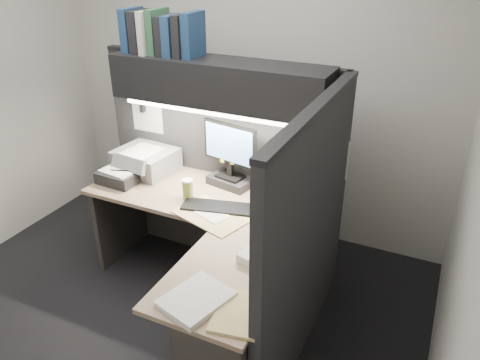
{
  "coord_description": "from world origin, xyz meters",
  "views": [
    {
      "loc": [
        1.58,
        -2.0,
        2.33
      ],
      "look_at": [
        0.4,
        0.51,
        0.93
      ],
      "focal_mm": 35.0,
      "sensor_mm": 36.0,
      "label": 1
    }
  ],
  "objects_px": {
    "overhead_shelf": "(219,82)",
    "coffee_cup": "(188,190)",
    "monitor": "(230,161)",
    "printer": "(146,160)",
    "desk": "(209,285)",
    "telephone": "(311,193)",
    "keyboard": "(218,207)",
    "notebook_stack": "(120,176)"
  },
  "relations": [
    {
      "from": "overhead_shelf",
      "to": "coffee_cup",
      "type": "distance_m",
      "value": 0.77
    },
    {
      "from": "overhead_shelf",
      "to": "monitor",
      "type": "height_order",
      "value": "overhead_shelf"
    },
    {
      "from": "printer",
      "to": "coffee_cup",
      "type": "bearing_deg",
      "value": -19.82
    },
    {
      "from": "desk",
      "to": "monitor",
      "type": "distance_m",
      "value": 0.93
    },
    {
      "from": "telephone",
      "to": "coffee_cup",
      "type": "xyz_separation_m",
      "value": [
        -0.78,
        -0.37,
        0.02
      ]
    },
    {
      "from": "desk",
      "to": "telephone",
      "type": "relative_size",
      "value": 6.63
    },
    {
      "from": "overhead_shelf",
      "to": "keyboard",
      "type": "height_order",
      "value": "overhead_shelf"
    },
    {
      "from": "monitor",
      "to": "printer",
      "type": "distance_m",
      "value": 0.72
    },
    {
      "from": "monitor",
      "to": "printer",
      "type": "relative_size",
      "value": 1.11
    },
    {
      "from": "monitor",
      "to": "telephone",
      "type": "bearing_deg",
      "value": 15.91
    },
    {
      "from": "coffee_cup",
      "to": "telephone",
      "type": "bearing_deg",
      "value": 25.13
    },
    {
      "from": "overhead_shelf",
      "to": "notebook_stack",
      "type": "height_order",
      "value": "overhead_shelf"
    },
    {
      "from": "printer",
      "to": "telephone",
      "type": "bearing_deg",
      "value": 10.61
    },
    {
      "from": "desk",
      "to": "overhead_shelf",
      "type": "height_order",
      "value": "overhead_shelf"
    },
    {
      "from": "monitor",
      "to": "notebook_stack",
      "type": "relative_size",
      "value": 1.63
    },
    {
      "from": "monitor",
      "to": "coffee_cup",
      "type": "xyz_separation_m",
      "value": [
        -0.17,
        -0.32,
        -0.12
      ]
    },
    {
      "from": "overhead_shelf",
      "to": "keyboard",
      "type": "xyz_separation_m",
      "value": [
        0.15,
        -0.33,
        -0.76
      ]
    },
    {
      "from": "monitor",
      "to": "telephone",
      "type": "xyz_separation_m",
      "value": [
        0.61,
        0.05,
        -0.14
      ]
    },
    {
      "from": "desk",
      "to": "telephone",
      "type": "bearing_deg",
      "value": 65.3
    },
    {
      "from": "overhead_shelf",
      "to": "monitor",
      "type": "relative_size",
      "value": 3.23
    },
    {
      "from": "keyboard",
      "to": "telephone",
      "type": "xyz_separation_m",
      "value": [
        0.53,
        0.4,
        0.04
      ]
    },
    {
      "from": "keyboard",
      "to": "coffee_cup",
      "type": "distance_m",
      "value": 0.26
    },
    {
      "from": "keyboard",
      "to": "desk",
      "type": "bearing_deg",
      "value": -84.15
    },
    {
      "from": "keyboard",
      "to": "notebook_stack",
      "type": "xyz_separation_m",
      "value": [
        -0.85,
        0.05,
        0.03
      ]
    },
    {
      "from": "overhead_shelf",
      "to": "keyboard",
      "type": "bearing_deg",
      "value": -65.76
    },
    {
      "from": "notebook_stack",
      "to": "monitor",
      "type": "bearing_deg",
      "value": 21.45
    },
    {
      "from": "keyboard",
      "to": "notebook_stack",
      "type": "relative_size",
      "value": 1.65
    },
    {
      "from": "telephone",
      "to": "notebook_stack",
      "type": "height_order",
      "value": "telephone"
    },
    {
      "from": "coffee_cup",
      "to": "notebook_stack",
      "type": "relative_size",
      "value": 0.47
    },
    {
      "from": "overhead_shelf",
      "to": "telephone",
      "type": "bearing_deg",
      "value": 5.69
    },
    {
      "from": "desk",
      "to": "overhead_shelf",
      "type": "bearing_deg",
      "value": 111.79
    },
    {
      "from": "telephone",
      "to": "overhead_shelf",
      "type": "bearing_deg",
      "value": -149.58
    },
    {
      "from": "coffee_cup",
      "to": "printer",
      "type": "xyz_separation_m",
      "value": [
        -0.54,
        0.26,
        0.02
      ]
    },
    {
      "from": "coffee_cup",
      "to": "notebook_stack",
      "type": "distance_m",
      "value": 0.6
    },
    {
      "from": "keyboard",
      "to": "telephone",
      "type": "relative_size",
      "value": 1.89
    },
    {
      "from": "desk",
      "to": "monitor",
      "type": "height_order",
      "value": "monitor"
    },
    {
      "from": "overhead_shelf",
      "to": "printer",
      "type": "height_order",
      "value": "overhead_shelf"
    },
    {
      "from": "keyboard",
      "to": "coffee_cup",
      "type": "relative_size",
      "value": 3.49
    },
    {
      "from": "overhead_shelf",
      "to": "printer",
      "type": "bearing_deg",
      "value": -176.45
    },
    {
      "from": "printer",
      "to": "notebook_stack",
      "type": "xyz_separation_m",
      "value": [
        -0.06,
        -0.25,
        -0.04
      ]
    },
    {
      "from": "notebook_stack",
      "to": "overhead_shelf",
      "type": "bearing_deg",
      "value": 22.23
    },
    {
      "from": "desk",
      "to": "keyboard",
      "type": "relative_size",
      "value": 3.51
    }
  ]
}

